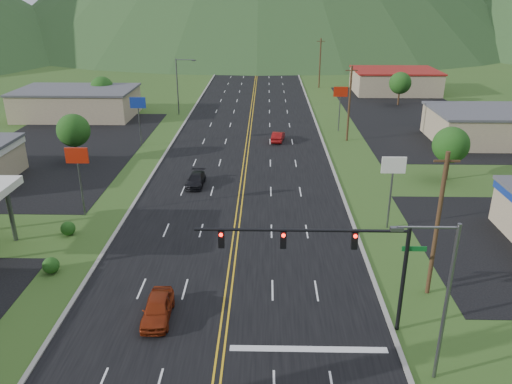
{
  "coord_description": "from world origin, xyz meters",
  "views": [
    {
      "loc": [
        2.5,
        -11.04,
        19.03
      ],
      "look_at": [
        1.73,
        24.82,
        4.5
      ],
      "focal_mm": 35.0,
      "sensor_mm": 36.0,
      "label": 1
    }
  ],
  "objects_px": {
    "streetlight_east": "(441,294)",
    "car_red_near": "(158,309)",
    "car_dark_mid": "(196,180)",
    "streetlight_west": "(179,83)",
    "traffic_signal": "(336,251)",
    "car_red_far": "(278,137)"
  },
  "relations": [
    {
      "from": "streetlight_west",
      "to": "car_red_near",
      "type": "distance_m",
      "value": 55.97
    },
    {
      "from": "streetlight_west",
      "to": "car_dark_mid",
      "type": "xyz_separation_m",
      "value": [
        6.84,
        -32.42,
        -4.57
      ]
    },
    {
      "from": "car_dark_mid",
      "to": "car_red_near",
      "type": "bearing_deg",
      "value": -86.42
    },
    {
      "from": "streetlight_west",
      "to": "car_dark_mid",
      "type": "relative_size",
      "value": 2.14
    },
    {
      "from": "traffic_signal",
      "to": "streetlight_east",
      "type": "distance_m",
      "value": 6.17
    },
    {
      "from": "streetlight_west",
      "to": "car_red_far",
      "type": "bearing_deg",
      "value": -44.9
    },
    {
      "from": "traffic_signal",
      "to": "streetlight_west",
      "type": "relative_size",
      "value": 1.46
    },
    {
      "from": "streetlight_east",
      "to": "car_red_near",
      "type": "xyz_separation_m",
      "value": [
        -15.34,
        4.71,
        -4.46
      ]
    },
    {
      "from": "traffic_signal",
      "to": "streetlight_east",
      "type": "bearing_deg",
      "value": -40.39
    },
    {
      "from": "streetlight_west",
      "to": "traffic_signal",
      "type": "bearing_deg",
      "value": -72.03
    },
    {
      "from": "car_red_near",
      "to": "car_dark_mid",
      "type": "xyz_separation_m",
      "value": [
        -0.68,
        22.86,
        -0.11
      ]
    },
    {
      "from": "streetlight_east",
      "to": "streetlight_west",
      "type": "height_order",
      "value": "same"
    },
    {
      "from": "streetlight_east",
      "to": "car_red_far",
      "type": "distance_m",
      "value": 45.09
    },
    {
      "from": "streetlight_west",
      "to": "car_red_far",
      "type": "distance_m",
      "value": 22.71
    },
    {
      "from": "car_red_near",
      "to": "car_dark_mid",
      "type": "relative_size",
      "value": 1.0
    },
    {
      "from": "car_red_near",
      "to": "streetlight_east",
      "type": "bearing_deg",
      "value": -18.96
    },
    {
      "from": "traffic_signal",
      "to": "car_red_far",
      "type": "relative_size",
      "value": 3.26
    },
    {
      "from": "traffic_signal",
      "to": "streetlight_east",
      "type": "height_order",
      "value": "streetlight_east"
    },
    {
      "from": "streetlight_west",
      "to": "car_dark_mid",
      "type": "height_order",
      "value": "streetlight_west"
    },
    {
      "from": "traffic_signal",
      "to": "streetlight_west",
      "type": "bearing_deg",
      "value": 107.97
    },
    {
      "from": "streetlight_east",
      "to": "car_red_near",
      "type": "distance_m",
      "value": 16.65
    },
    {
      "from": "car_red_near",
      "to": "car_dark_mid",
      "type": "distance_m",
      "value": 22.87
    }
  ]
}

